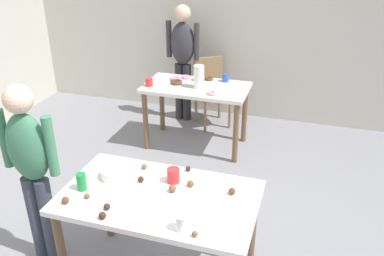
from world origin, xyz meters
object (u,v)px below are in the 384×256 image
at_px(dining_table_far, 196,95).
at_px(soda_can, 82,182).
at_px(mixing_bowl, 115,173).
at_px(person_girl_near, 31,163).
at_px(pitcher_far, 199,77).
at_px(dining_table_near, 160,207).
at_px(person_adult_far, 183,53).
at_px(chair_far_table, 211,87).

xyz_separation_m(dining_table_far, soda_can, (-0.15, -2.17, 0.18)).
xyz_separation_m(mixing_bowl, soda_can, (-0.15, -0.20, 0.03)).
height_order(person_girl_near, soda_can, person_girl_near).
xyz_separation_m(dining_table_far, pitcher_far, (0.05, -0.05, 0.24)).
bearing_deg(soda_can, mixing_bowl, 54.39).
xyz_separation_m(dining_table_near, person_girl_near, (-0.93, -0.06, 0.21)).
distance_m(dining_table_near, soda_can, 0.55).
height_order(mixing_bowl, soda_can, soda_can).
xyz_separation_m(soda_can, pitcher_far, (0.20, 2.12, 0.07)).
relative_size(dining_table_near, person_girl_near, 0.90).
relative_size(person_adult_far, pitcher_far, 5.95).
height_order(dining_table_far, pitcher_far, pitcher_far).
xyz_separation_m(person_adult_far, soda_can, (0.23, -2.84, -0.10)).
bearing_deg(pitcher_far, chair_far_table, 93.43).
distance_m(mixing_bowl, soda_can, 0.25).
xyz_separation_m(dining_table_near, chair_far_table, (-0.36, 2.74, -0.16)).
bearing_deg(dining_table_near, dining_table_far, 100.01).
bearing_deg(person_adult_far, dining_table_near, -74.78).
bearing_deg(person_adult_far, soda_can, -85.42).
bearing_deg(chair_far_table, dining_table_near, -82.44).
relative_size(dining_table_near, mixing_bowl, 6.60).
relative_size(person_girl_near, soda_can, 11.86).
bearing_deg(chair_far_table, person_adult_far, 179.29).
bearing_deg(person_adult_far, chair_far_table, -0.71).
xyz_separation_m(person_girl_near, soda_can, (0.41, -0.03, -0.05)).
bearing_deg(pitcher_far, mixing_bowl, -91.58).
height_order(dining_table_far, person_adult_far, person_adult_far).
relative_size(dining_table_near, pitcher_far, 5.11).
distance_m(dining_table_near, dining_table_far, 2.11).
bearing_deg(person_girl_near, dining_table_far, 75.14).
bearing_deg(dining_table_near, mixing_bowl, 163.61).
height_order(chair_far_table, person_adult_far, person_adult_far).
height_order(chair_far_table, person_girl_near, person_girl_near).
height_order(person_girl_near, mixing_bowl, person_girl_near).
xyz_separation_m(dining_table_near, pitcher_far, (-0.32, 2.03, 0.22)).
distance_m(dining_table_far, mixing_bowl, 1.97).
height_order(person_girl_near, person_adult_far, person_adult_far).
relative_size(dining_table_far, person_adult_far, 0.77).
xyz_separation_m(dining_table_near, dining_table_far, (-0.37, 2.08, -0.02)).
bearing_deg(pitcher_far, person_girl_near, -106.34).
height_order(chair_far_table, pitcher_far, pitcher_far).
relative_size(mixing_bowl, pitcher_far, 0.78).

